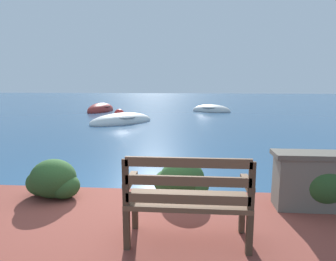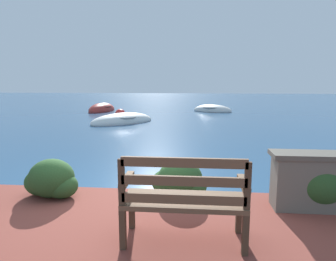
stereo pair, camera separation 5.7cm
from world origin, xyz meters
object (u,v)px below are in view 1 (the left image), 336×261
(park_bench, at_px, (188,197))
(mooring_buoy, at_px, (119,114))
(rowboat_far, at_px, (211,110))
(rowboat_nearest, at_px, (122,121))
(rowboat_mid, at_px, (101,110))

(park_bench, xyz_separation_m, mooring_buoy, (-3.81, 12.63, -0.61))
(rowboat_far, bearing_deg, park_bench, 109.82)
(rowboat_nearest, height_order, mooring_buoy, rowboat_nearest)
(park_bench, distance_m, rowboat_far, 15.41)
(rowboat_mid, bearing_deg, rowboat_far, 107.43)
(rowboat_mid, bearing_deg, mooring_buoy, 50.42)
(rowboat_mid, relative_size, rowboat_far, 0.97)
(mooring_buoy, bearing_deg, rowboat_mid, 127.38)
(rowboat_far, bearing_deg, rowboat_mid, 28.58)
(park_bench, relative_size, rowboat_nearest, 0.40)
(rowboat_nearest, bearing_deg, mooring_buoy, 61.02)
(rowboat_mid, distance_m, rowboat_far, 6.69)
(park_bench, distance_m, rowboat_nearest, 10.51)
(rowboat_nearest, relative_size, rowboat_far, 1.14)
(park_bench, distance_m, rowboat_mid, 15.84)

